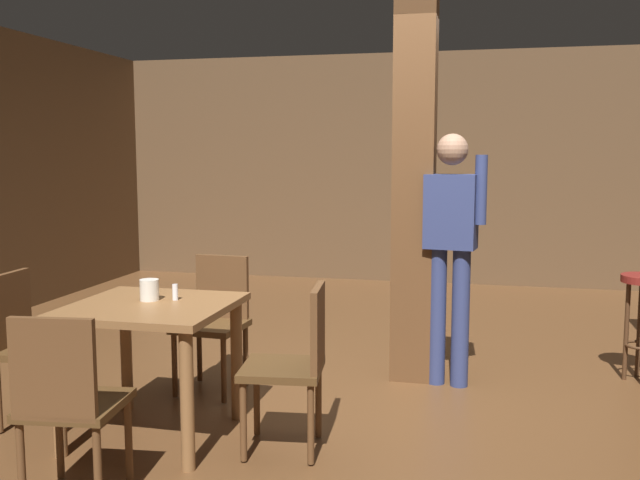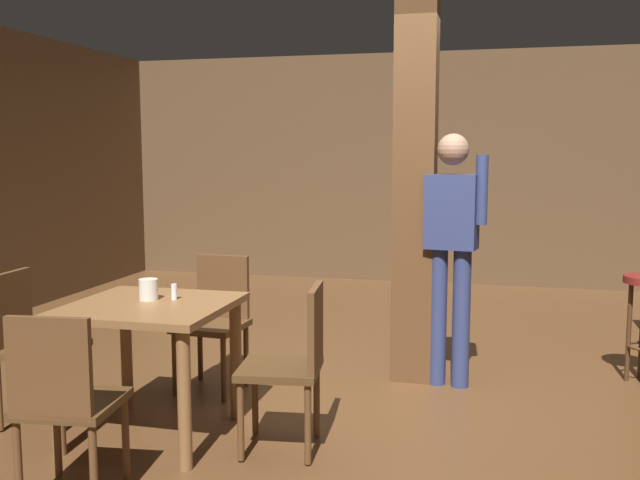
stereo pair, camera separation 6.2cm
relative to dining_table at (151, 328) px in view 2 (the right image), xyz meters
name	(u,v)px [view 2 (the right image)]	position (x,y,z in m)	size (l,w,h in m)	color
ground_plane	(377,406)	(1.15, 0.77, -0.62)	(10.80, 10.80, 0.00)	brown
wall_back	(439,169)	(1.15, 5.27, 0.78)	(8.00, 0.10, 2.80)	brown
pillar	(415,181)	(1.30, 1.41, 0.78)	(0.28, 0.28, 2.80)	brown
dining_table	(151,328)	(0.00, 0.00, 0.00)	(0.86, 0.86, 0.76)	brown
chair_north	(216,315)	(0.04, 0.85, -0.11)	(0.45, 0.45, 0.89)	#4C3319
chair_east	(294,359)	(0.83, -0.01, -0.11)	(0.47, 0.47, 0.89)	#4C3319
chair_south	(64,397)	(0.00, -0.83, -0.11)	(0.47, 0.47, 0.89)	#4C3319
chair_west	(30,339)	(-0.79, 0.01, -0.11)	(0.44, 0.44, 0.89)	#4C3319
napkin_cup	(148,289)	(-0.05, 0.08, 0.20)	(0.11, 0.11, 0.12)	silver
salt_shaker	(174,292)	(0.09, 0.12, 0.19)	(0.03, 0.03, 0.09)	silver
standing_person	(451,241)	(1.56, 1.30, 0.38)	(0.47, 0.25, 1.72)	navy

